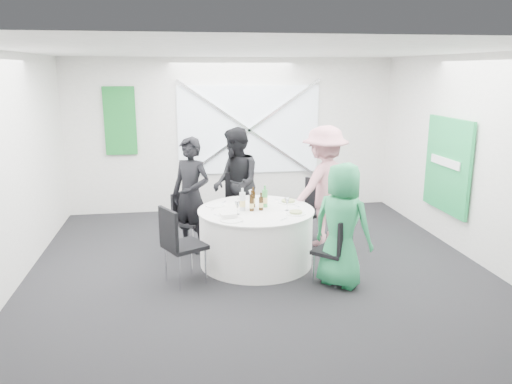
{
  "coord_description": "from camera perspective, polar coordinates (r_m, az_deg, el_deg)",
  "views": [
    {
      "loc": [
        -0.99,
        -6.15,
        2.58
      ],
      "look_at": [
        0.0,
        0.2,
        1.0
      ],
      "focal_mm": 35.0,
      "sensor_mm": 36.0,
      "label": 1
    }
  ],
  "objects": [
    {
      "name": "floor",
      "position": [
        6.74,
        0.27,
        -8.68
      ],
      "size": [
        6.0,
        6.0,
        0.0
      ],
      "primitive_type": "plane",
      "color": "black",
      "rests_on": "ground"
    },
    {
      "name": "ceiling",
      "position": [
        6.23,
        0.3,
        15.83
      ],
      "size": [
        6.0,
        6.0,
        0.0
      ],
      "primitive_type": "plane",
      "rotation": [
        3.14,
        0.0,
        0.0
      ],
      "color": "silver",
      "rests_on": "wall_back"
    },
    {
      "name": "wall_back",
      "position": [
        9.28,
        -2.69,
        6.49
      ],
      "size": [
        6.0,
        0.0,
        6.0
      ],
      "primitive_type": "plane",
      "rotation": [
        1.57,
        0.0,
        0.0
      ],
      "color": "silver",
      "rests_on": "floor"
    },
    {
      "name": "wall_front",
      "position": [
        3.51,
        8.14,
        -6.0
      ],
      "size": [
        6.0,
        0.0,
        6.0
      ],
      "primitive_type": "plane",
      "rotation": [
        -1.57,
        0.0,
        0.0
      ],
      "color": "silver",
      "rests_on": "floor"
    },
    {
      "name": "wall_left",
      "position": [
        6.58,
        -26.5,
        2.01
      ],
      "size": [
        0.0,
        6.0,
        6.0
      ],
      "primitive_type": "plane",
      "rotation": [
        1.57,
        0.0,
        1.57
      ],
      "color": "silver",
      "rests_on": "floor"
    },
    {
      "name": "wall_right",
      "position": [
        7.43,
        23.83,
        3.49
      ],
      "size": [
        0.0,
        6.0,
        6.0
      ],
      "primitive_type": "plane",
      "rotation": [
        1.57,
        0.0,
        -1.57
      ],
      "color": "silver",
      "rests_on": "floor"
    },
    {
      "name": "window_panel",
      "position": [
        9.27,
        -0.81,
        7.12
      ],
      "size": [
        2.6,
        0.03,
        1.6
      ],
      "primitive_type": "cube",
      "color": "silver",
      "rests_on": "wall_back"
    },
    {
      "name": "window_brace_a",
      "position": [
        9.23,
        -0.77,
        7.09
      ],
      "size": [
        2.63,
        0.05,
        1.84
      ],
      "primitive_type": "cube",
      "rotation": [
        0.0,
        0.97,
        0.0
      ],
      "color": "silver",
      "rests_on": "window_panel"
    },
    {
      "name": "window_brace_b",
      "position": [
        9.23,
        -0.77,
        7.09
      ],
      "size": [
        2.63,
        0.05,
        1.84
      ],
      "primitive_type": "cube",
      "rotation": [
        0.0,
        -0.97,
        0.0
      ],
      "color": "silver",
      "rests_on": "window_panel"
    },
    {
      "name": "green_banner",
      "position": [
        9.2,
        -15.27,
        7.84
      ],
      "size": [
        0.55,
        0.04,
        1.2
      ],
      "primitive_type": "cube",
      "color": "#15692B",
      "rests_on": "wall_back"
    },
    {
      "name": "green_sign",
      "position": [
        7.93,
        21.03,
        2.87
      ],
      "size": [
        0.05,
        1.2,
        1.4
      ],
      "primitive_type": "cube",
      "color": "#1B984A",
      "rests_on": "wall_right"
    },
    {
      "name": "banquet_table",
      "position": [
        6.79,
        0.0,
        -5.08
      ],
      "size": [
        1.56,
        1.56,
        0.76
      ],
      "color": "white",
      "rests_on": "floor"
    },
    {
      "name": "chair_back",
      "position": [
        7.85,
        -1.81,
        -0.84
      ],
      "size": [
        0.48,
        0.49,
        1.01
      ],
      "rotation": [
        0.0,
        0.0,
        0.05
      ],
      "color": "black",
      "rests_on": "floor"
    },
    {
      "name": "chair_back_left",
      "position": [
        7.39,
        -8.03,
        -2.76
      ],
      "size": [
        0.54,
        0.54,
        0.84
      ],
      "rotation": [
        0.0,
        0.0,
        0.9
      ],
      "color": "black",
      "rests_on": "floor"
    },
    {
      "name": "chair_back_right",
      "position": [
        7.67,
        6.36,
        -1.52
      ],
      "size": [
        0.61,
        0.61,
        0.96
      ],
      "rotation": [
        0.0,
        0.0,
        -0.9
      ],
      "color": "black",
      "rests_on": "floor"
    },
    {
      "name": "chair_front_right",
      "position": [
        6.17,
        9.22,
        -6.16
      ],
      "size": [
        0.54,
        0.54,
        0.84
      ],
      "rotation": [
        0.0,
        0.0,
        3.93
      ],
      "color": "black",
      "rests_on": "floor"
    },
    {
      "name": "chair_front_left",
      "position": [
        6.13,
        -8.9,
        -5.41
      ],
      "size": [
        0.61,
        0.6,
        0.98
      ],
      "rotation": [
        0.0,
        0.0,
        2.06
      ],
      "color": "black",
      "rests_on": "floor"
    },
    {
      "name": "person_man_back_left",
      "position": [
        7.18,
        -7.42,
        -0.38
      ],
      "size": [
        0.73,
        0.68,
        1.67
      ],
      "primitive_type": "imported",
      "rotation": [
        0.0,
        0.0,
        -0.62
      ],
      "color": "black",
      "rests_on": "floor"
    },
    {
      "name": "person_man_back",
      "position": [
        7.71,
        -2.32,
        0.98
      ],
      "size": [
        0.56,
        0.89,
        1.74
      ],
      "primitive_type": "imported",
      "rotation": [
        0.0,
        0.0,
        -1.45
      ],
      "color": "black",
      "rests_on": "floor"
    },
    {
      "name": "person_woman_pink",
      "position": [
        7.44,
        7.78,
        0.62
      ],
      "size": [
        1.28,
        1.02,
        1.8
      ],
      "primitive_type": "imported",
      "rotation": [
        0.0,
        0.0,
        -2.66
      ],
      "color": "#CE858F",
      "rests_on": "floor"
    },
    {
      "name": "person_woman_green",
      "position": [
        6.08,
        9.8,
        -3.77
      ],
      "size": [
        0.88,
        0.87,
        1.53
      ],
      "primitive_type": "imported",
      "rotation": [
        0.0,
        0.0,
        2.38
      ],
      "color": "#268E55",
      "rests_on": "floor"
    },
    {
      "name": "plate_back",
      "position": [
        7.26,
        -0.36,
        -0.65
      ],
      "size": [
        0.29,
        0.29,
        0.01
      ],
      "color": "white",
      "rests_on": "banquet_table"
    },
    {
      "name": "plate_back_left",
      "position": [
        6.87,
        -4.71,
        -1.53
      ],
      "size": [
        0.26,
        0.26,
        0.01
      ],
      "color": "white",
      "rests_on": "banquet_table"
    },
    {
      "name": "plate_back_right",
      "position": [
        7.03,
        3.7,
        -1.09
      ],
      "size": [
        0.29,
        0.29,
        0.04
      ],
      "color": "white",
      "rests_on": "banquet_table"
    },
    {
      "name": "plate_front_right",
      "position": [
        6.48,
        4.58,
        -2.39
      ],
      "size": [
        0.26,
        0.26,
        0.04
      ],
      "color": "white",
      "rests_on": "banquet_table"
    },
    {
      "name": "plate_front_left",
      "position": [
        6.2,
        -2.84,
        -3.2
      ],
      "size": [
        0.29,
        0.29,
        0.01
      ],
      "color": "white",
      "rests_on": "banquet_table"
    },
    {
      "name": "napkin",
      "position": [
        6.27,
        -3.17,
        -2.69
      ],
      "size": [
        0.21,
        0.16,
        0.05
      ],
      "primitive_type": "cube",
      "rotation": [
        0.0,
        0.0,
        0.19
      ],
      "color": "white",
      "rests_on": "plate_front_left"
    },
    {
      "name": "beer_bottle_a",
      "position": [
        6.66,
        -0.5,
        -1.17
      ],
      "size": [
        0.06,
        0.06,
        0.26
      ],
      "color": "#37210A",
      "rests_on": "banquet_table"
    },
    {
      "name": "beer_bottle_b",
      "position": [
        6.76,
        -0.33,
        -0.86
      ],
      "size": [
        0.06,
        0.06,
        0.28
      ],
      "color": "#37210A",
      "rests_on": "banquet_table"
    },
    {
      "name": "beer_bottle_c",
      "position": [
        6.62,
        0.58,
        -1.34
      ],
      "size": [
        0.06,
        0.06,
        0.24
      ],
      "color": "#37210A",
      "rests_on": "banquet_table"
    },
    {
      "name": "beer_bottle_d",
      "position": [
        6.58,
        -0.5,
        -1.41
      ],
      "size": [
        0.06,
        0.06,
        0.24
      ],
      "color": "#37210A",
      "rests_on": "banquet_table"
    },
    {
      "name": "green_water_bottle",
      "position": [
        6.77,
        1.02,
        -0.75
      ],
      "size": [
        0.08,
        0.08,
        0.3
      ],
      "color": "green",
      "rests_on": "banquet_table"
    },
    {
      "name": "clear_water_bottle",
      "position": [
        6.6,
        -1.56,
        -1.12
      ],
      "size": [
        0.08,
        0.08,
        0.31
      ],
      "color": "silver",
      "rests_on": "banquet_table"
    },
    {
      "name": "wine_glass_a",
      "position": [
        6.43,
        -2.14,
        -1.49
      ],
      "size": [
        0.07,
        0.07,
        0.17
      ],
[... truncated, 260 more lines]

